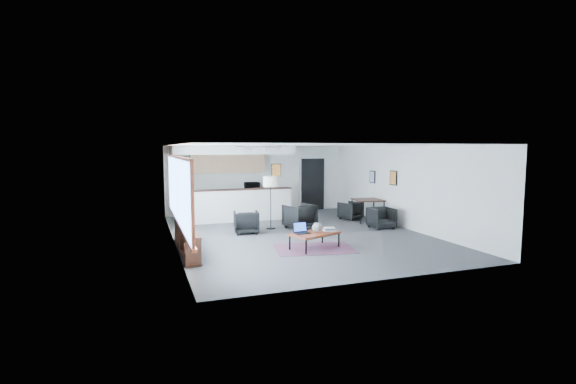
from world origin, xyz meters
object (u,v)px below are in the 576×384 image
object	(u,v)px
coffee_table	(315,234)
dining_chair_near	(381,219)
microwave	(252,185)
floor_lamp	(271,183)
armchair_right	(300,215)
dining_chair_far	(350,211)
laptop	(301,230)
ceramic_pot	(317,228)
book_stack	(330,229)
dining_table	(368,201)
armchair_left	(246,221)

from	to	relation	value
coffee_table	dining_chair_near	bearing A→B (deg)	8.16
dining_chair_near	microwave	xyz separation A→B (m)	(-3.11, 4.16, 0.80)
floor_lamp	dining_chair_near	size ratio (longest dim) A/B	2.64
armchair_right	dining_chair_far	size ratio (longest dim) A/B	1.43
laptop	ceramic_pot	size ratio (longest dim) A/B	1.52
coffee_table	book_stack	xyz separation A→B (m)	(0.44, 0.07, 0.07)
coffee_table	dining_table	world-z (taller)	dining_table
dining_table	microwave	bearing A→B (deg)	138.20
ceramic_pot	floor_lamp	bearing A→B (deg)	96.24
dining_chair_near	dining_table	bearing A→B (deg)	80.59
ceramic_pot	armchair_right	distance (m)	2.72
laptop	dining_chair_near	world-z (taller)	laptop
floor_lamp	dining_chair_far	bearing A→B (deg)	12.76
armchair_right	ceramic_pot	bearing A→B (deg)	59.12
dining_chair_near	dining_chair_far	size ratio (longest dim) A/B	1.05
armchair_right	floor_lamp	world-z (taller)	floor_lamp
coffee_table	armchair_left	world-z (taller)	armchair_left
dining_table	armchair_left	bearing A→B (deg)	-173.40
floor_lamp	dining_table	size ratio (longest dim) A/B	1.60
coffee_table	microwave	bearing A→B (deg)	68.89
book_stack	dining_table	distance (m)	4.02
dining_table	microwave	size ratio (longest dim) A/B	1.92
book_stack	dining_chair_near	bearing A→B (deg)	32.96
floor_lamp	ceramic_pot	bearing A→B (deg)	-83.76
coffee_table	laptop	distance (m)	0.36
book_stack	floor_lamp	distance (m)	3.05
floor_lamp	book_stack	bearing A→B (deg)	-75.89
laptop	floor_lamp	bearing A→B (deg)	83.48
ceramic_pot	armchair_right	bearing A→B (deg)	78.19
coffee_table	floor_lamp	world-z (taller)	floor_lamp
coffee_table	armchair_right	distance (m)	2.70
dining_chair_far	microwave	size ratio (longest dim) A/B	1.11
book_stack	dining_chair_near	distance (m)	3.09
coffee_table	dining_table	bearing A→B (deg)	20.54
dining_table	microwave	distance (m)	4.46
armchair_left	microwave	bearing A→B (deg)	-98.13
armchair_right	coffee_table	bearing A→B (deg)	57.87
dining_chair_near	armchair_left	bearing A→B (deg)	170.75
book_stack	laptop	bearing A→B (deg)	179.69
laptop	floor_lamp	distance (m)	2.96
floor_lamp	dining_chair_near	world-z (taller)	floor_lamp
laptop	armchair_right	world-z (taller)	armchair_right
dining_table	laptop	bearing A→B (deg)	-141.15
coffee_table	armchair_left	bearing A→B (deg)	93.51
coffee_table	floor_lamp	xyz separation A→B (m)	(-0.26, 2.88, 1.05)
armchair_left	armchair_right	distance (m)	1.78
book_stack	armchair_right	world-z (taller)	armchair_right
laptop	book_stack	world-z (taller)	laptop
coffee_table	armchair_right	xyz separation A→B (m)	(0.61, 2.63, 0.04)
dining_table	dining_chair_near	distance (m)	1.28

